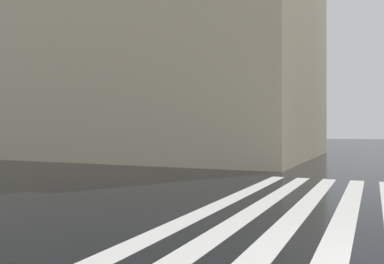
% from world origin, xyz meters
% --- Properties ---
extents(zebra_crossing, '(13.00, 4.50, 0.01)m').
position_xyz_m(zebra_crossing, '(4.00, 2.15, 0.00)').
color(zebra_crossing, silver).
rests_on(zebra_crossing, ground_plane).
extents(haussmann_block_mid, '(18.95, 23.66, 21.25)m').
position_xyz_m(haussmann_block_mid, '(21.98, 16.26, 10.40)').
color(haussmann_block_mid, beige).
rests_on(haussmann_block_mid, ground_plane).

